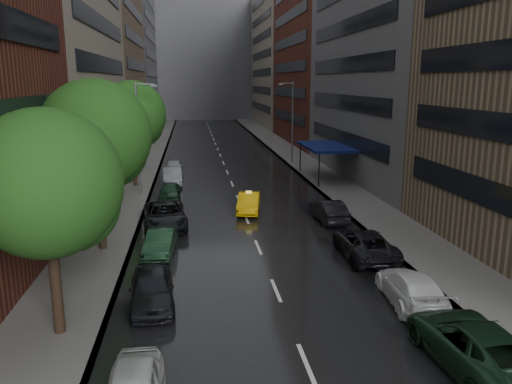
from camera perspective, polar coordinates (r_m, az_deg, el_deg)
The scene contains 15 objects.
road at distance 61.42m, azimuth -3.99°, elevation 3.92°, with size 14.00×140.00×0.01m, color black.
sidewalk_left at distance 61.54m, azimuth -12.40°, elevation 3.74°, with size 4.00×140.00×0.15m, color gray.
sidewalk_right at distance 62.59m, azimuth 4.28°, elevation 4.15°, with size 4.00×140.00×0.15m, color gray.
buildings_left at distance 70.67m, azimuth -17.50°, elevation 17.52°, with size 8.00×108.00×38.00m.
buildings_right at distance 70.09m, azimuth 8.37°, elevation 17.21°, with size 8.05×109.10×36.00m.
building_far at distance 128.85m, azimuth -6.03°, elevation 15.52°, with size 40.00×14.00×32.00m, color slate.
tree_near at distance 18.68m, azimuth -22.82°, elevation 0.86°, with size 5.25×5.25×8.37m.
tree_mid at distance 27.78m, azimuth -17.87°, elevation 6.21°, with size 5.88×5.88×9.37m.
tree_far at distance 44.73m, azimuth -13.99°, elevation 8.58°, with size 5.84×5.84×9.31m.
taxi at distance 35.68m, azimuth -0.83°, elevation -1.22°, with size 1.48×4.25×1.40m, color yellow.
parked_cars_left at distance 33.74m, azimuth -10.26°, elevation -2.15°, with size 3.14×41.50×1.58m.
parked_cars_right at distance 23.83m, azimuth 15.47°, elevation -8.68°, with size 2.83×22.80×1.59m.
street_lamp_left at distance 41.06m, azimuth -13.22°, elevation 6.21°, with size 1.74×0.22×9.00m.
street_lamp_right at distance 56.93m, azimuth 4.11°, elevation 8.19°, with size 1.74×0.22×9.00m.
awning at distance 47.71m, azimuth 7.96°, elevation 5.14°, with size 4.00×8.00×3.12m.
Camera 1 is at (-3.59, -10.62, 9.20)m, focal length 35.00 mm.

